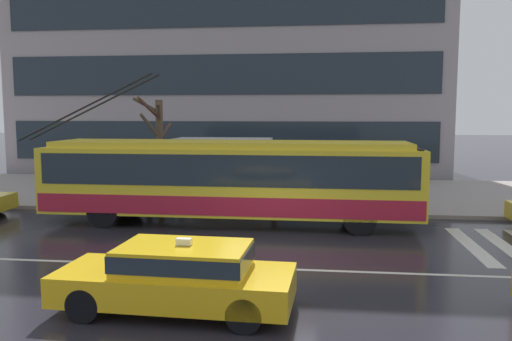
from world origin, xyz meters
The scene contains 11 objects.
ground_plane centered at (0.00, 0.00, 0.00)m, with size 160.00×160.00×0.00m, color #25232C.
sidewalk_slab centered at (0.00, 10.34, 0.07)m, with size 80.00×10.00×0.14m, color gray.
crosswalk_stripe_edge_near centered at (5.53, 1.67, 0.00)m, with size 0.44×4.40×0.01m, color beige.
crosswalk_stripe_inner_a centered at (6.43, 1.67, 0.00)m, with size 0.44×4.40×0.01m, color beige.
lane_centre_line centered at (0.00, -1.20, 0.00)m, with size 72.00×0.14×0.01m, color silver.
trolleybus centered at (-1.65, 3.74, 1.53)m, with size 13.47×2.66×5.01m.
taxi_oncoming_near centered at (-1.29, -4.06, 0.70)m, with size 4.44×1.92×1.39m.
bus_shelter centered at (-2.56, 7.58, 2.06)m, with size 3.83×1.74×2.55m.
pedestrian_at_shelter centered at (-0.56, 7.53, 1.70)m, with size 1.34×1.34×1.97m.
pedestrian_approaching_curb centered at (-5.69, 7.35, 1.06)m, with size 0.51×0.51×1.56m.
street_tree_bare centered at (-5.44, 7.98, 2.51)m, with size 1.43×1.91×4.22m.
Camera 1 is at (1.27, -13.21, 3.68)m, focal length 36.55 mm.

